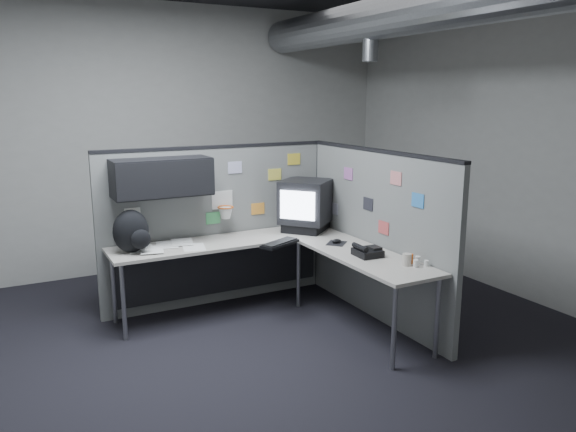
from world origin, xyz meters
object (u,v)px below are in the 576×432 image
monitor (306,205)px  phone (367,252)px  keyboard (280,243)px  backpack (132,232)px  desk (264,255)px

monitor → phone: monitor is taller
keyboard → backpack: size_ratio=1.14×
monitor → backpack: bearing=-175.0°
phone → backpack: (-1.80, 1.08, 0.15)m
desk → phone: 1.04m
monitor → desk: bearing=-151.1°
monitor → phone: bearing=-85.5°
desk → phone: phone is taller
keyboard → backpack: 1.36m
keyboard → backpack: backpack is taller
desk → backpack: size_ratio=5.90×
desk → phone: (0.62, -0.81, 0.16)m
phone → keyboard: bearing=139.5°
phone → monitor: bearing=103.0°
keyboard → backpack: (-1.29, 0.39, 0.17)m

